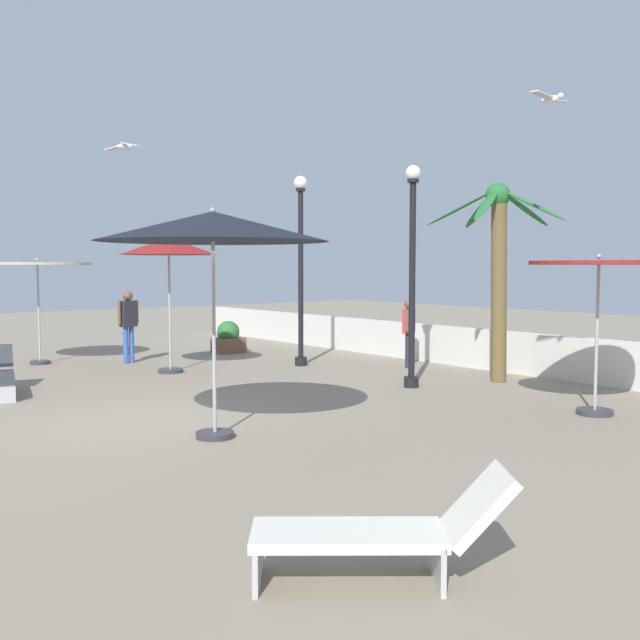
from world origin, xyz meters
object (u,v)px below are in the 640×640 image
(lounge_chair_1, at_px, (383,530))
(guest_1, at_px, (128,319))
(patio_umbrella_1, at_px, (598,277))
(palm_tree_1, at_px, (498,256))
(lamp_post_0, at_px, (412,270))
(seagull_1, at_px, (124,147))
(patio_umbrella_0, at_px, (37,269))
(seagull_0, at_px, (551,98))
(planter, at_px, (228,338))
(patio_umbrella_2, at_px, (213,228))
(lamp_post_1, at_px, (301,261))
(guest_0, at_px, (409,327))
(patio_umbrella_3, at_px, (169,248))

(lounge_chair_1, height_order, guest_1, guest_1)
(patio_umbrella_1, distance_m, palm_tree_1, 3.36)
(lamp_post_0, height_order, seagull_1, seagull_1)
(patio_umbrella_0, height_order, guest_1, patio_umbrella_0)
(lamp_post_0, relative_size, lounge_chair_1, 2.29)
(seagull_0, height_order, seagull_1, seagull_0)
(seagull_0, bearing_deg, planter, -177.63)
(lounge_chair_1, bearing_deg, guest_1, 164.32)
(palm_tree_1, relative_size, guest_1, 2.28)
(patio_umbrella_2, bearing_deg, lamp_post_1, 133.68)
(patio_umbrella_1, xyz_separation_m, patio_umbrella_2, (-2.35, -5.37, 0.67))
(lounge_chair_1, relative_size, seagull_1, 1.41)
(palm_tree_1, relative_size, planter, 4.63)
(guest_0, height_order, planter, guest_0)
(guest_1, relative_size, planter, 2.03)
(patio_umbrella_1, bearing_deg, palm_tree_1, 154.15)
(patio_umbrella_1, height_order, patio_umbrella_3, patio_umbrella_3)
(palm_tree_1, height_order, seagull_1, seagull_1)
(patio_umbrella_0, relative_size, patio_umbrella_1, 1.01)
(patio_umbrella_3, bearing_deg, lamp_post_1, 72.96)
(palm_tree_1, distance_m, lamp_post_0, 1.95)
(patio_umbrella_2, relative_size, lounge_chair_1, 1.68)
(guest_0, bearing_deg, patio_umbrella_2, -65.34)
(patio_umbrella_1, distance_m, patio_umbrella_3, 8.73)
(lounge_chair_1, relative_size, planter, 2.15)
(patio_umbrella_0, distance_m, lamp_post_0, 8.95)
(patio_umbrella_3, height_order, seagull_0, seagull_0)
(lamp_post_0, xyz_separation_m, seagull_1, (-5.54, -3.27, 2.66))
(patio_umbrella_2, bearing_deg, lounge_chair_1, -15.61)
(patio_umbrella_1, height_order, seagull_1, seagull_1)
(guest_0, height_order, seagull_1, seagull_1)
(palm_tree_1, distance_m, guest_0, 2.96)
(patio_umbrella_0, xyz_separation_m, patio_umbrella_2, (8.94, -0.49, 0.55))
(patio_umbrella_0, distance_m, lamp_post_1, 6.16)
(lamp_post_1, bearing_deg, seagull_1, -118.18)
(guest_0, xyz_separation_m, seagull_1, (-3.57, -5.19, 3.96))
(patio_umbrella_2, distance_m, palm_tree_1, 6.87)
(patio_umbrella_2, distance_m, seagull_1, 7.27)
(lounge_chair_1, relative_size, guest_1, 1.06)
(patio_umbrella_3, height_order, guest_1, patio_umbrella_3)
(lounge_chair_1, distance_m, guest_0, 11.31)
(patio_umbrella_0, xyz_separation_m, seagull_1, (2.20, 1.23, 2.65))
(lamp_post_1, height_order, lounge_chair_1, lamp_post_1)
(seagull_1, distance_m, planter, 5.83)
(patio_umbrella_0, bearing_deg, patio_umbrella_2, -3.11)
(seagull_1, bearing_deg, patio_umbrella_0, -150.85)
(patio_umbrella_2, bearing_deg, lamp_post_0, 103.61)
(guest_0, bearing_deg, planter, -160.51)
(palm_tree_1, bearing_deg, lamp_post_1, -158.29)
(palm_tree_1, bearing_deg, guest_1, -147.01)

